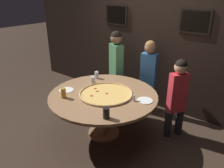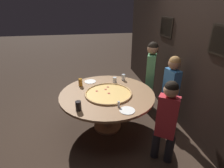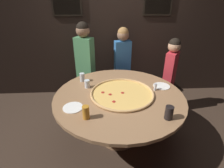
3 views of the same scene
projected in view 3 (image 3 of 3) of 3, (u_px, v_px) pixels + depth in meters
The scene contains 14 objects.
ground_plane at pixel (118, 137), 2.61m from camera, with size 24.00×24.00×0.00m, color #38281E.
back_wall at pixel (113, 30), 3.28m from camera, with size 6.40×0.08×2.60m.
dining_table at pixel (119, 103), 2.33m from camera, with size 1.68×1.68×0.74m.
giant_pizza at pixel (122, 93), 2.28m from camera, with size 0.84×0.84×0.03m.
drink_cup_beside_pizza at pixel (169, 113), 1.81m from camera, with size 0.09×0.09×0.15m, color black.
drink_cup_far_left at pixel (87, 84), 2.42m from camera, with size 0.07×0.07×0.11m, color silver.
drink_cup_far_right at pixel (82, 77), 2.59m from camera, with size 0.07×0.07×0.13m, color silver.
drink_cup_by_shaker at pixel (86, 112), 1.81m from camera, with size 0.07×0.07×0.15m, color #BC7A23.
white_plate_far_back at pixel (73, 107), 2.01m from camera, with size 0.23×0.23×0.01m, color white.
white_plate_beside_cup at pixel (162, 86), 2.48m from camera, with size 0.23×0.23×0.01m, color white.
condiment_shaker at pixel (155, 87), 2.36m from camera, with size 0.04×0.04×0.10m.
diner_far_right at pixel (122, 61), 3.26m from camera, with size 0.36×0.21×1.40m.
diner_centre_back at pixel (170, 72), 2.92m from camera, with size 0.29×0.33×1.31m.
diner_far_left at pixel (85, 60), 3.10m from camera, with size 0.40×0.29×1.51m.
Camera 3 is at (-0.20, -1.94, 1.91)m, focal length 28.00 mm.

